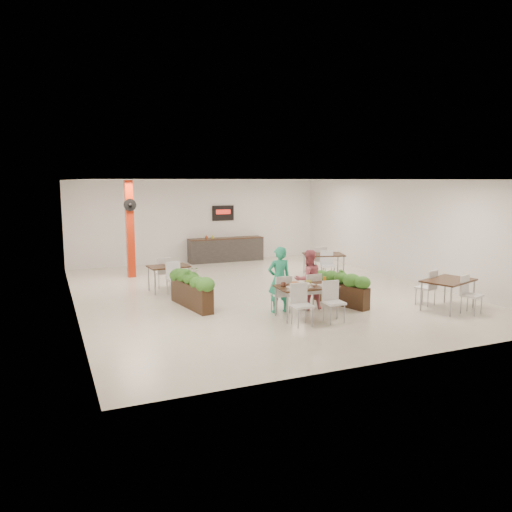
{
  "coord_description": "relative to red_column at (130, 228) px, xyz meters",
  "views": [
    {
      "loc": [
        -5.58,
        -12.86,
        3.18
      ],
      "look_at": [
        -0.2,
        -0.22,
        1.1
      ],
      "focal_mm": 35.0,
      "sensor_mm": 36.0,
      "label": 1
    }
  ],
  "objects": [
    {
      "name": "ground",
      "position": [
        3.0,
        -3.79,
        -1.64
      ],
      "size": [
        12.0,
        12.0,
        0.0
      ],
      "primitive_type": "plane",
      "color": "beige",
      "rests_on": "ground"
    },
    {
      "name": "room_shell",
      "position": [
        3.0,
        -3.79,
        0.36
      ],
      "size": [
        10.1,
        12.1,
        3.22
      ],
      "color": "white",
      "rests_on": "ground"
    },
    {
      "name": "red_column",
      "position": [
        0.0,
        0.0,
        0.0
      ],
      "size": [
        0.4,
        0.41,
        3.2
      ],
      "color": "red",
      "rests_on": "ground"
    },
    {
      "name": "service_counter",
      "position": [
        4.0,
        1.86,
        -1.15
      ],
      "size": [
        3.0,
        0.64,
        2.2
      ],
      "color": "#282523",
      "rests_on": "ground"
    },
    {
      "name": "main_table",
      "position": [
        2.96,
        -6.63,
        -1.01
      ],
      "size": [
        1.44,
        1.68,
        0.92
      ],
      "rotation": [
        0.0,
        0.0,
        -0.05
      ],
      "color": "black",
      "rests_on": "ground"
    },
    {
      "name": "diner_man",
      "position": [
        2.57,
        -5.98,
        -0.83
      ],
      "size": [
        0.61,
        0.41,
        1.62
      ],
      "primitive_type": "imported",
      "rotation": [
        0.0,
        0.0,
        3.1
      ],
      "color": "#25A177",
      "rests_on": "ground"
    },
    {
      "name": "diner_woman",
      "position": [
        3.37,
        -5.98,
        -0.9
      ],
      "size": [
        0.75,
        0.6,
        1.49
      ],
      "primitive_type": "imported",
      "rotation": [
        0.0,
        0.0,
        3.1
      ],
      "color": "#D25D6D",
      "rests_on": "ground"
    },
    {
      "name": "planter_left",
      "position": [
        0.74,
        -4.68,
        -1.13
      ],
      "size": [
        0.65,
        1.95,
        1.03
      ],
      "rotation": [
        0.0,
        0.0,
        1.73
      ],
      "color": "black",
      "rests_on": "ground"
    },
    {
      "name": "planter_right",
      "position": [
        4.36,
        -5.94,
        -1.16
      ],
      "size": [
        0.78,
        1.72,
        0.92
      ],
      "rotation": [
        0.0,
        0.0,
        1.85
      ],
      "color": "black",
      "rests_on": "ground"
    },
    {
      "name": "side_table_a",
      "position": [
        0.64,
        -2.62,
        -1.02
      ],
      "size": [
        1.19,
        1.65,
        0.92
      ],
      "rotation": [
        0.0,
        0.0,
        0.08
      ],
      "color": "black",
      "rests_on": "ground"
    },
    {
      "name": "side_table_b",
      "position": [
        5.98,
        -2.34,
        -1.0
      ],
      "size": [
        1.5,
        1.67,
        0.92
      ],
      "rotation": [
        0.0,
        0.0,
        -0.31
      ],
      "color": "black",
      "rests_on": "ground"
    },
    {
      "name": "side_table_c",
      "position": [
        6.56,
        -7.37,
        -1.01
      ],
      "size": [
        1.54,
        1.67,
        0.92
      ],
      "rotation": [
        0.0,
        0.0,
        0.34
      ],
      "color": "black",
      "rests_on": "ground"
    }
  ]
}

